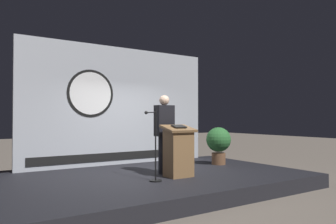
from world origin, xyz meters
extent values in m
plane|color=#6B6056|center=(0.00, 0.00, 0.00)|extent=(40.00, 40.00, 0.00)
cube|color=black|center=(0.00, 0.00, 0.15)|extent=(6.40, 4.00, 0.30)
cube|color=#B2B7C1|center=(0.00, 1.85, 1.84)|extent=(5.17, 0.10, 3.09)
cylinder|color=black|center=(-0.82, 1.80, 2.13)|extent=(1.19, 0.02, 1.19)
cylinder|color=white|center=(-0.82, 1.79, 2.13)|extent=(1.06, 0.02, 1.06)
cube|color=black|center=(0.00, 1.79, 0.52)|extent=(4.65, 0.02, 0.20)
cube|color=olive|center=(0.25, -0.51, 0.78)|extent=(0.52, 0.40, 0.97)
cube|color=olive|center=(0.25, -0.51, 1.30)|extent=(0.64, 0.50, 0.16)
cube|color=black|center=(0.25, -0.53, 1.34)|extent=(0.28, 0.20, 0.07)
cylinder|color=black|center=(0.20, -0.03, 0.71)|extent=(0.26, 0.26, 0.82)
cube|color=black|center=(0.20, -0.03, 1.46)|extent=(0.40, 0.24, 0.67)
sphere|color=beige|center=(0.20, -0.03, 1.91)|extent=(0.22, 0.22, 0.22)
cylinder|color=black|center=(-0.39, -0.66, 0.31)|extent=(0.24, 0.24, 0.02)
cylinder|color=black|center=(-0.39, -0.66, 0.99)|extent=(0.03, 0.03, 1.38)
cylinder|color=black|center=(-0.39, -0.47, 1.63)|extent=(0.02, 0.38, 0.02)
sphere|color=#262626|center=(-0.39, -0.28, 1.63)|extent=(0.07, 0.07, 0.07)
cylinder|color=brown|center=(2.15, 0.39, 0.45)|extent=(0.36, 0.36, 0.30)
sphere|color=#2D6B33|center=(2.15, 0.39, 0.95)|extent=(0.65, 0.65, 0.65)
camera|label=1|loc=(-3.54, -5.98, 1.51)|focal=34.31mm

